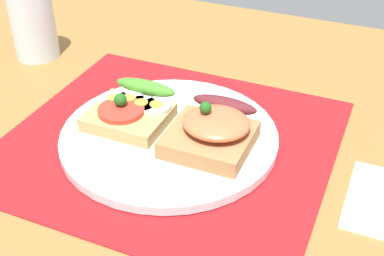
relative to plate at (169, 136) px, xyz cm
name	(u,v)px	position (x,y,z in cm)	size (l,w,h in cm)	color
ground_plane	(170,153)	(0.00, 0.00, -2.45)	(120.00, 90.00, 3.20)	olive
placemat	(169,141)	(0.00, 0.00, -0.70)	(38.47, 35.47, 0.30)	#A1161A
plate	(169,136)	(0.00, 0.00, 0.00)	(26.18, 26.18, 1.10)	white
sandwich_egg_tomato	(132,109)	(-5.52, 1.02, 1.95)	(9.45, 9.68, 3.88)	tan
sandwich_salmon	(213,130)	(5.62, -0.04, 2.49)	(9.50, 10.49, 5.41)	#A36F42
drinking_glass	(33,23)	(-29.16, 13.12, 4.52)	(6.77, 6.77, 10.74)	silver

